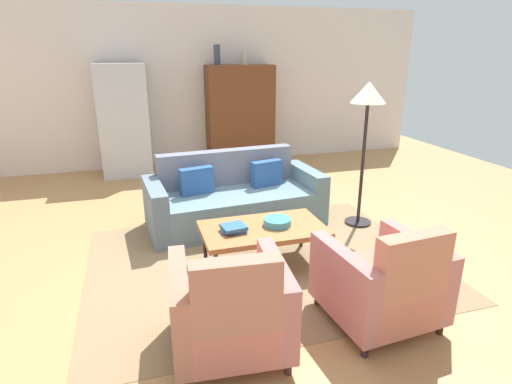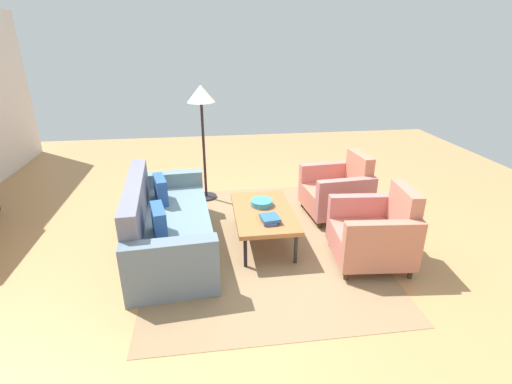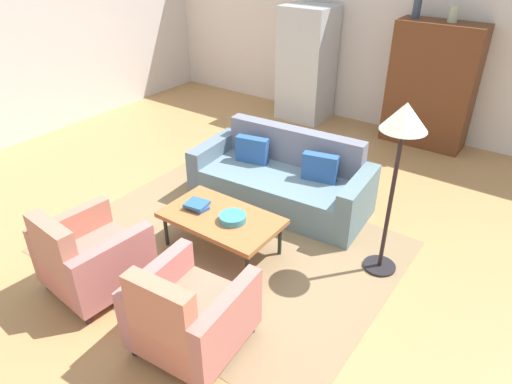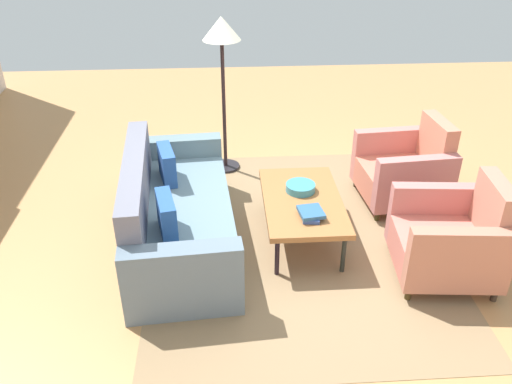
{
  "view_description": "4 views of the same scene",
  "coord_description": "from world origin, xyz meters",
  "px_view_note": "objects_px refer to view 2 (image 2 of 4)",
  "views": [
    {
      "loc": [
        -1.23,
        -3.77,
        2.06
      ],
      "look_at": [
        -0.12,
        -0.08,
        0.74
      ],
      "focal_mm": 29.4,
      "sensor_mm": 36.0,
      "label": 1
    },
    {
      "loc": [
        -4.12,
        0.45,
        2.36
      ],
      "look_at": [
        0.12,
        -0.13,
        0.58
      ],
      "focal_mm": 26.49,
      "sensor_mm": 36.0,
      "label": 2
    },
    {
      "loc": [
        2.45,
        -3.15,
        2.99
      ],
      "look_at": [
        0.09,
        0.18,
        0.58
      ],
      "focal_mm": 32.31,
      "sensor_mm": 36.0,
      "label": 3
    },
    {
      "loc": [
        -4.12,
        0.5,
        2.86
      ],
      "look_at": [
        -0.24,
        0.24,
        0.59
      ],
      "focal_mm": 37.1,
      "sensor_mm": 36.0,
      "label": 4
    }
  ],
  "objects_px": {
    "couch": "(164,227)",
    "book_stack": "(270,219)",
    "armchair_left": "(377,234)",
    "coffee_table": "(263,213)",
    "floor_lamp": "(201,105)",
    "fruit_bowl": "(262,203)",
    "armchair_right": "(339,192)"
  },
  "relations": [
    {
      "from": "armchair_left",
      "to": "floor_lamp",
      "type": "height_order",
      "value": "floor_lamp"
    },
    {
      "from": "coffee_table",
      "to": "fruit_bowl",
      "type": "xyz_separation_m",
      "value": [
        0.15,
        0.0,
        0.07
      ]
    },
    {
      "from": "armchair_left",
      "to": "floor_lamp",
      "type": "distance_m",
      "value": 2.98
    },
    {
      "from": "couch",
      "to": "book_stack",
      "type": "height_order",
      "value": "couch"
    },
    {
      "from": "couch",
      "to": "armchair_left",
      "type": "relative_size",
      "value": 2.46
    },
    {
      "from": "coffee_table",
      "to": "armchair_left",
      "type": "distance_m",
      "value": 1.31
    },
    {
      "from": "coffee_table",
      "to": "book_stack",
      "type": "relative_size",
      "value": 4.72
    },
    {
      "from": "armchair_right",
      "to": "book_stack",
      "type": "distance_m",
      "value": 1.46
    },
    {
      "from": "armchair_right",
      "to": "fruit_bowl",
      "type": "distance_m",
      "value": 1.26
    },
    {
      "from": "couch",
      "to": "armchair_right",
      "type": "relative_size",
      "value": 2.46
    },
    {
      "from": "armchair_left",
      "to": "floor_lamp",
      "type": "xyz_separation_m",
      "value": [
        2.07,
        1.84,
        1.1
      ]
    },
    {
      "from": "coffee_table",
      "to": "armchair_right",
      "type": "bearing_deg",
      "value": -62.57
    },
    {
      "from": "coffee_table",
      "to": "couch",
      "type": "bearing_deg",
      "value": 90.31
    },
    {
      "from": "armchair_right",
      "to": "armchair_left",
      "type": "bearing_deg",
      "value": 175.43
    },
    {
      "from": "book_stack",
      "to": "armchair_left",
      "type": "bearing_deg",
      "value": -104.98
    },
    {
      "from": "couch",
      "to": "book_stack",
      "type": "xyz_separation_m",
      "value": [
        -0.29,
        -1.21,
        0.16
      ]
    },
    {
      "from": "fruit_bowl",
      "to": "armchair_left",
      "type": "bearing_deg",
      "value": -122.83
    },
    {
      "from": "couch",
      "to": "armchair_left",
      "type": "bearing_deg",
      "value": 71.39
    },
    {
      "from": "armchair_right",
      "to": "book_stack",
      "type": "height_order",
      "value": "armchair_right"
    },
    {
      "from": "coffee_table",
      "to": "armchair_left",
      "type": "relative_size",
      "value": 1.36
    },
    {
      "from": "armchair_left",
      "to": "coffee_table",
      "type": "bearing_deg",
      "value": 67.68
    },
    {
      "from": "couch",
      "to": "armchair_left",
      "type": "xyz_separation_m",
      "value": [
        -0.6,
        -2.35,
        0.06
      ]
    },
    {
      "from": "coffee_table",
      "to": "floor_lamp",
      "type": "height_order",
      "value": "floor_lamp"
    },
    {
      "from": "couch",
      "to": "fruit_bowl",
      "type": "xyz_separation_m",
      "value": [
        0.15,
        -1.19,
        0.16
      ]
    },
    {
      "from": "armchair_right",
      "to": "book_stack",
      "type": "bearing_deg",
      "value": 123.93
    },
    {
      "from": "coffee_table",
      "to": "armchair_left",
      "type": "xyz_separation_m",
      "value": [
        -0.61,
        -1.17,
        -0.04
      ]
    },
    {
      "from": "couch",
      "to": "coffee_table",
      "type": "height_order",
      "value": "couch"
    },
    {
      "from": "coffee_table",
      "to": "armchair_left",
      "type": "bearing_deg",
      "value": -117.46
    },
    {
      "from": "book_stack",
      "to": "floor_lamp",
      "type": "distance_m",
      "value": 2.14
    },
    {
      "from": "fruit_bowl",
      "to": "floor_lamp",
      "type": "distance_m",
      "value": 1.78
    },
    {
      "from": "armchair_right",
      "to": "floor_lamp",
      "type": "bearing_deg",
      "value": 60.55
    },
    {
      "from": "coffee_table",
      "to": "fruit_bowl",
      "type": "relative_size",
      "value": 4.42
    }
  ]
}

